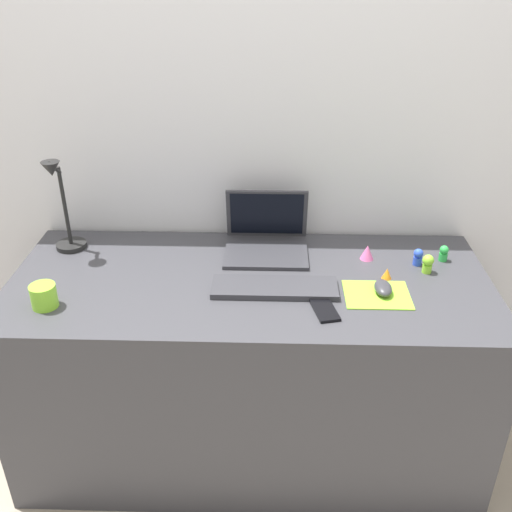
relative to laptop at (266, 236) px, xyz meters
name	(u,v)px	position (x,y,z in m)	size (l,w,h in m)	color
ground_plane	(251,438)	(-0.05, -0.22, -0.79)	(6.00, 6.00, 0.00)	gray
back_wall	(254,207)	(-0.05, 0.17, 0.04)	(2.83, 0.05, 1.67)	silver
desk	(250,365)	(-0.05, -0.22, -0.42)	(1.63, 0.70, 0.74)	#38383D
laptop	(266,236)	(0.00, 0.00, 0.00)	(0.30, 0.25, 0.21)	#333338
keyboard	(275,288)	(0.03, -0.29, -0.04)	(0.41, 0.13, 0.02)	#333338
mousepad	(377,295)	(0.36, -0.31, -0.05)	(0.21, 0.17, 0.00)	#8CDB33
mouse	(383,288)	(0.38, -0.29, -0.03)	(0.06, 0.10, 0.03)	#333338
cell_phone	(325,310)	(0.19, -0.40, -0.05)	(0.06, 0.13, 0.01)	black
desk_lamp	(62,208)	(-0.72, -0.04, 0.12)	(0.11, 0.15, 0.36)	black
coffee_mug	(44,296)	(-0.68, -0.40, -0.02)	(0.08, 0.08, 0.08)	#8CDB33
toy_figurine_orange	(387,274)	(0.41, -0.20, -0.04)	(0.03, 0.03, 0.04)	orange
toy_figurine_blue	(418,257)	(0.53, -0.10, -0.02)	(0.03, 0.03, 0.06)	blue
toy_figurine_green	(444,253)	(0.63, -0.07, -0.02)	(0.03, 0.03, 0.06)	green
toy_figurine_lime	(428,263)	(0.55, -0.15, -0.02)	(0.04, 0.04, 0.07)	#8CDB33
toy_figurine_pink	(367,252)	(0.36, -0.06, -0.03)	(0.05, 0.05, 0.05)	pink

